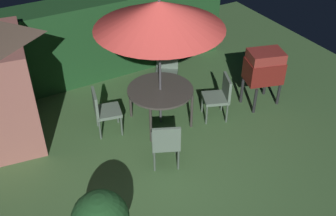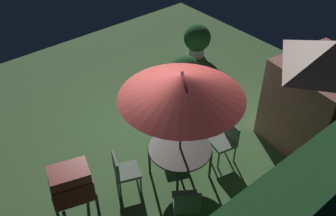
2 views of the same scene
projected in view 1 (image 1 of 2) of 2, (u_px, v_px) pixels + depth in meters
The scene contains 9 objects.
ground_plane at pixel (175, 162), 7.00m from camera, with size 11.00×11.00×0.00m, color #47703D.
hedge_backdrop at pixel (96, 37), 8.96m from camera, with size 6.03×0.85×1.76m.
patio_table at pixel (160, 92), 7.52m from camera, with size 1.24×1.24×0.75m.
patio_umbrella at pixel (159, 15), 6.63m from camera, with size 2.24×2.24×2.51m.
bbq_grill at pixel (264, 68), 7.95m from camera, with size 0.82×0.68×1.20m.
chair_near_shed at pixel (167, 69), 8.54m from camera, with size 0.64×0.65×0.90m.
chair_far_side at pixel (103, 109), 7.37m from camera, with size 0.56×0.55×0.90m.
chair_toward_hedge at pixel (166, 142), 6.63m from camera, with size 0.61×0.61×0.90m.
chair_toward_house at pixel (220, 95), 7.75m from camera, with size 0.60×0.60×0.90m.
Camera 1 is at (-2.61, -4.41, 4.85)m, focal length 43.18 mm.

